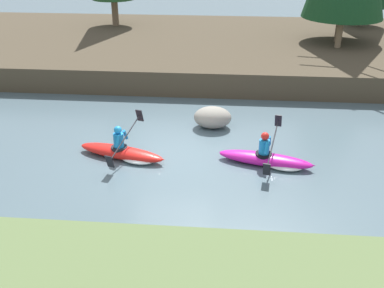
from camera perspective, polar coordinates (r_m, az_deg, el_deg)
ground_plane at (r=13.56m, az=-2.77°, el=-1.20°), size 90.00×90.00×0.00m
riverbank_far at (r=23.36m, az=0.65°, el=12.15°), size 44.00×11.84×1.01m
kayaker_lead at (r=13.01m, az=9.77°, el=-1.87°), size 2.79×2.05×1.20m
kayaker_middle at (r=13.33m, az=-8.56°, el=-1.03°), size 2.77×2.04×1.20m
boulder_midstream at (r=15.15m, az=2.63°, el=3.40°), size 1.27×0.99×0.72m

